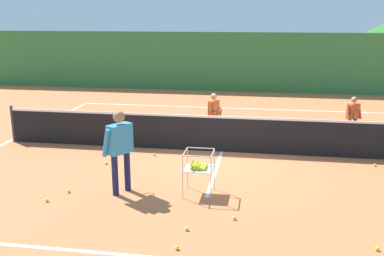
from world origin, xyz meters
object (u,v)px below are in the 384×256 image
object	(u,v)px
tennis_ball_2	(187,229)
tennis_ball_0	(69,191)
tennis_ball_11	(377,249)
student_1	(353,114)
instructor	(120,144)
student_0	(214,111)
tennis_ball_9	(47,200)
tennis_ball_5	(106,163)
tennis_ball_1	(177,248)
tennis_ball_7	(234,218)
ball_cart	(198,166)
tennis_ball_3	(375,165)
tennis_net	(222,134)
tennis_ball_4	(154,155)

from	to	relation	value
tennis_ball_2	tennis_ball_0	bearing A→B (deg)	155.46
tennis_ball_11	student_1	bearing A→B (deg)	83.38
instructor	tennis_ball_11	bearing A→B (deg)	-18.94
instructor	tennis_ball_2	xyz separation A→B (m)	(1.60, -1.42, -1.00)
student_1	tennis_ball_11	distance (m)	6.55
student_0	tennis_ball_9	xyz separation A→B (m)	(-2.69, -5.17, -0.76)
tennis_ball_5	tennis_ball_11	world-z (taller)	same
tennis_ball_0	tennis_ball_1	xyz separation A→B (m)	(2.64, -1.86, 0.00)
instructor	student_1	xyz separation A→B (m)	(5.39, 4.87, -0.27)
student_0	tennis_ball_7	size ratio (longest dim) A/B	19.50
ball_cart	tennis_ball_7	bearing A→B (deg)	-52.50
tennis_ball_0	tennis_ball_3	xyz separation A→B (m)	(6.60, 2.71, 0.00)
tennis_ball_2	tennis_net	bearing A→B (deg)	87.97
student_0	tennis_ball_2	distance (m)	5.95
student_0	tennis_ball_3	xyz separation A→B (m)	(4.14, -1.97, -0.76)
tennis_ball_0	tennis_net	bearing A→B (deg)	49.31
tennis_ball_3	tennis_ball_9	world-z (taller)	same
tennis_ball_3	tennis_ball_11	bearing A→B (deg)	-102.23
tennis_ball_4	tennis_ball_9	size ratio (longest dim) A/B	1.00
instructor	tennis_ball_2	bearing A→B (deg)	-41.57
student_0	tennis_ball_0	world-z (taller)	student_0
student_1	tennis_ball_2	bearing A→B (deg)	-120.99
student_1	tennis_ball_0	bearing A→B (deg)	-141.86
tennis_ball_2	tennis_ball_9	bearing A→B (deg)	165.83
student_0	tennis_ball_2	size ratio (longest dim) A/B	19.50
tennis_ball_1	tennis_ball_5	bearing A→B (deg)	124.07
student_0	tennis_ball_0	xyz separation A→B (m)	(-2.46, -4.68, -0.76)
student_0	tennis_ball_11	world-z (taller)	student_0
tennis_ball_2	tennis_ball_7	world-z (taller)	same
instructor	tennis_ball_7	xyz separation A→B (m)	(2.38, -0.89, -1.00)
tennis_ball_4	tennis_ball_7	world-z (taller)	same
student_1	student_0	bearing A→B (deg)	-174.34
student_1	tennis_ball_7	distance (m)	6.54
student_1	tennis_ball_2	size ratio (longest dim) A/B	18.69
instructor	tennis_ball_5	distance (m)	2.11
tennis_ball_5	tennis_ball_11	distance (m)	6.42
tennis_net	tennis_ball_9	xyz separation A→B (m)	(-3.07, -3.79, -0.47)
tennis_ball_1	tennis_ball_3	world-z (taller)	same
tennis_ball_2	tennis_ball_7	bearing A→B (deg)	34.81
tennis_ball_11	instructor	bearing A→B (deg)	161.06
tennis_ball_3	tennis_ball_0	bearing A→B (deg)	-157.67
student_0	tennis_ball_11	size ratio (longest dim) A/B	19.50
ball_cart	tennis_ball_11	bearing A→B (deg)	-29.91
instructor	student_1	distance (m)	7.27
student_0	tennis_ball_2	bearing A→B (deg)	-87.88
student_1	tennis_ball_9	bearing A→B (deg)	-140.25
student_1	ball_cart	distance (m)	6.06
tennis_ball_1	tennis_ball_4	xyz separation A→B (m)	(-1.49, 4.52, 0.00)
tennis_net	instructor	xyz separation A→B (m)	(-1.76, -3.10, 0.53)
tennis_ball_5	tennis_ball_4	bearing A→B (deg)	40.19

